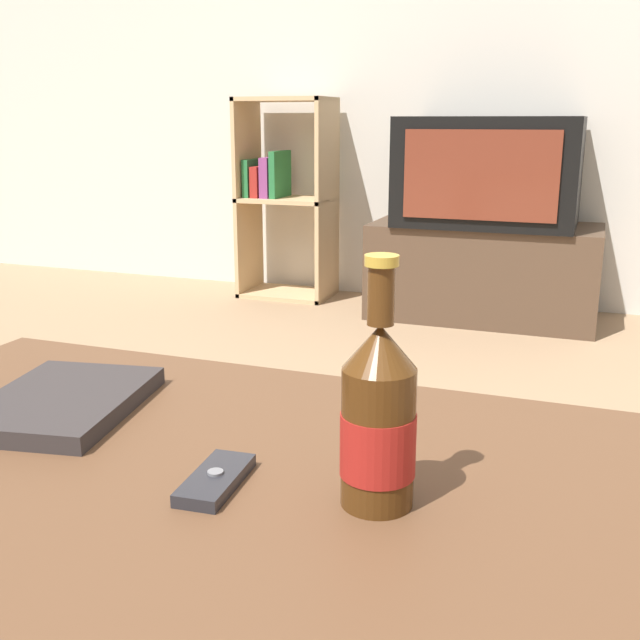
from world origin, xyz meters
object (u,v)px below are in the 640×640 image
Objects in this scene: bookshelf at (283,195)px; table_book at (63,402)px; tv_stand at (483,271)px; beer_bottle at (378,419)px; television at (489,171)px; cell_phone at (216,480)px.

bookshelf is 3.43× the size of table_book.
tv_stand is 2.71m from beer_bottle.
beer_bottle is at bearing -84.11° from tv_stand.
television is 2.96× the size of beer_bottle.
bookshelf reaches higher than cell_phone.
television is at bearing 75.76° from table_book.
beer_bottle is 2.17× the size of cell_phone.
beer_bottle is 0.19m from cell_phone.
bookshelf is 2.80m from table_book.
bookshelf reaches higher than table_book.
bookshelf is 8.31× the size of cell_phone.
table_book is at bearing 153.52° from cell_phone.
bookshelf reaches higher than beer_bottle.
tv_stand is at bearing 90.00° from television.
television is 2.58m from table_book.
table_book is at bearing -94.12° from tv_stand.
television is at bearing -5.67° from bookshelf.
cell_phone is (-0.17, -0.02, -0.08)m from beer_bottle.
cell_phone reaches higher than tv_stand.
television is 2.66× the size of table_book.
television is 6.45× the size of cell_phone.
bookshelf is 3.05m from beer_bottle.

